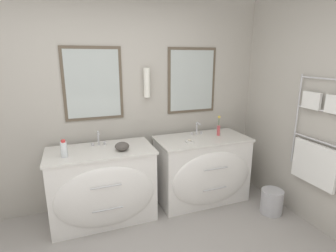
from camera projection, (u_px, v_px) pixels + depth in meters
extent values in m
cube|color=#B2ADA3|center=(105.00, 103.00, 3.19)|extent=(5.72, 0.06, 2.60)
cube|color=brown|center=(93.00, 84.00, 3.05)|extent=(0.68, 0.02, 0.85)
cube|color=#B2BCBA|center=(93.00, 84.00, 3.04)|extent=(0.61, 0.01, 0.78)
cube|color=brown|center=(192.00, 81.00, 3.48)|extent=(0.68, 0.02, 0.85)
cube|color=#B2BCBA|center=(192.00, 81.00, 3.47)|extent=(0.61, 0.01, 0.78)
cylinder|color=white|center=(147.00, 83.00, 3.22)|extent=(0.08, 0.08, 0.36)
cube|color=silver|center=(146.00, 82.00, 3.26)|extent=(0.05, 0.02, 0.08)
cube|color=#B2ADA3|center=(304.00, 107.00, 2.97)|extent=(0.06, 3.69, 2.60)
cylinder|color=silver|center=(297.00, 120.00, 3.00)|extent=(0.02, 0.02, 1.03)
cylinder|color=silver|center=(328.00, 79.00, 2.59)|extent=(0.02, 0.64, 0.02)
cylinder|color=silver|center=(323.00, 111.00, 2.67)|extent=(0.02, 0.64, 0.02)
cylinder|color=silver|center=(319.00, 141.00, 2.75)|extent=(0.02, 0.64, 0.02)
cylinder|color=silver|center=(314.00, 169.00, 2.84)|extent=(0.02, 0.64, 0.02)
cube|color=white|center=(314.00, 164.00, 2.81)|extent=(0.04, 0.53, 0.45)
cube|color=white|center=(336.00, 105.00, 2.52)|extent=(0.04, 0.22, 0.18)
cube|color=white|center=(312.00, 100.00, 2.77)|extent=(0.04, 0.22, 0.18)
cube|color=white|center=(103.00, 185.00, 3.02)|extent=(1.14, 0.59, 0.82)
ellipsoid|color=white|center=(106.00, 198.00, 2.76)|extent=(1.05, 0.13, 0.69)
cube|color=silver|center=(100.00, 151.00, 2.92)|extent=(1.17, 0.61, 0.03)
ellipsoid|color=white|center=(101.00, 153.00, 2.89)|extent=(0.42, 0.37, 0.07)
cylinder|color=silver|center=(106.00, 187.00, 2.65)|extent=(0.31, 0.01, 0.01)
cylinder|color=silver|center=(108.00, 210.00, 2.72)|extent=(0.31, 0.01, 0.01)
cube|color=white|center=(201.00, 169.00, 3.45)|extent=(1.14, 0.59, 0.82)
ellipsoid|color=white|center=(212.00, 179.00, 3.19)|extent=(1.05, 0.13, 0.69)
cube|color=silver|center=(202.00, 139.00, 3.34)|extent=(1.17, 0.61, 0.03)
ellipsoid|color=white|center=(203.00, 141.00, 3.32)|extent=(0.42, 0.37, 0.07)
cylinder|color=silver|center=(216.00, 169.00, 3.08)|extent=(0.31, 0.01, 0.01)
cylinder|color=silver|center=(215.00, 189.00, 3.14)|extent=(0.31, 0.01, 0.01)
cylinder|color=silver|center=(98.00, 138.00, 3.04)|extent=(0.02, 0.02, 0.17)
cylinder|color=silver|center=(98.00, 133.00, 2.98)|extent=(0.02, 0.09, 0.02)
cylinder|color=silver|center=(92.00, 144.00, 3.03)|extent=(0.03, 0.03, 0.04)
cylinder|color=silver|center=(105.00, 143.00, 3.08)|extent=(0.03, 0.03, 0.04)
cylinder|color=silver|center=(197.00, 128.00, 3.47)|extent=(0.02, 0.02, 0.17)
cylinder|color=silver|center=(199.00, 124.00, 3.40)|extent=(0.02, 0.09, 0.02)
cylinder|color=silver|center=(192.00, 134.00, 3.46)|extent=(0.03, 0.03, 0.04)
cylinder|color=silver|center=(201.00, 133.00, 3.51)|extent=(0.03, 0.03, 0.04)
cylinder|color=silver|center=(64.00, 150.00, 2.67)|extent=(0.07, 0.07, 0.16)
cylinder|color=red|center=(63.00, 141.00, 2.65)|extent=(0.04, 0.04, 0.02)
ellipsoid|color=#4C4742|center=(122.00, 146.00, 2.87)|extent=(0.16, 0.16, 0.09)
cylinder|color=#CC4C51|center=(218.00, 131.00, 3.43)|extent=(0.04, 0.04, 0.13)
cylinder|color=#477238|center=(219.00, 121.00, 3.40)|extent=(0.01, 0.01, 0.12)
sphere|color=#E5BF47|center=(219.00, 117.00, 3.38)|extent=(0.04, 0.04, 0.04)
cube|color=white|center=(189.00, 142.00, 3.14)|extent=(0.08, 0.06, 0.02)
ellipsoid|color=#F2E5CC|center=(189.00, 140.00, 3.13)|extent=(0.05, 0.04, 0.02)
cylinder|color=#B7B7BC|center=(272.00, 201.00, 3.17)|extent=(0.26, 0.26, 0.30)
torus|color=#B7B7BC|center=(273.00, 191.00, 3.14)|extent=(0.26, 0.26, 0.01)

